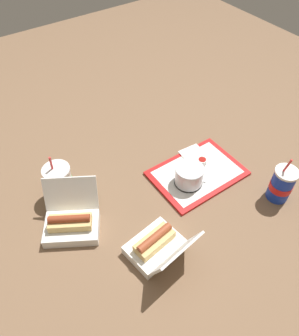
{
  "coord_description": "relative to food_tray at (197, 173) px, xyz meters",
  "views": [
    {
      "loc": [
        0.46,
        0.74,
        1.03
      ],
      "look_at": [
        -0.05,
        0.0,
        0.05
      ],
      "focal_mm": 35.0,
      "sensor_mm": 36.0,
      "label": 1
    }
  ],
  "objects": [
    {
      "name": "plastic_fork",
      "position": [
        -0.04,
        0.04,
        0.01
      ],
      "size": [
        0.11,
        0.05,
        0.0
      ],
      "primitive_type": "cube",
      "rotation": [
        0.0,
        0.0,
        0.32
      ],
      "color": "white",
      "rests_on": "food_tray"
    },
    {
      "name": "food_tray",
      "position": [
        0.0,
        0.0,
        0.0
      ],
      "size": [
        0.37,
        0.26,
        0.01
      ],
      "color": "red",
      "rests_on": "ground_plane"
    },
    {
      "name": "ketchup_cup",
      "position": [
        -0.05,
        -0.03,
        0.02
      ],
      "size": [
        0.04,
        0.04,
        0.02
      ],
      "color": "white",
      "rests_on": "food_tray"
    },
    {
      "name": "soda_cup_back",
      "position": [
        -0.18,
        0.27,
        0.07
      ],
      "size": [
        0.09,
        0.09,
        0.21
      ],
      "color": "#1938B7",
      "rests_on": "ground_plane"
    },
    {
      "name": "soda_cup_front",
      "position": [
        0.51,
        -0.22,
        0.07
      ],
      "size": [
        0.1,
        0.1,
        0.21
      ],
      "color": "white",
      "rests_on": "ground_plane"
    },
    {
      "name": "clamshell_hotdog_right",
      "position": [
        0.54,
        -0.06,
        0.03
      ],
      "size": [
        0.26,
        0.26,
        0.16
      ],
      "color": "white",
      "rests_on": "ground_plane"
    },
    {
      "name": "clamshell_hotdog_front",
      "position": [
        0.35,
        0.2,
        0.03
      ],
      "size": [
        0.21,
        0.22,
        0.16
      ],
      "color": "white",
      "rests_on": "ground_plane"
    },
    {
      "name": "ground_plane",
      "position": [
        0.22,
        -0.11,
        -0.01
      ],
      "size": [
        3.2,
        3.2,
        0.0
      ],
      "primitive_type": "plane",
      "color": "brown"
    },
    {
      "name": "napkin_stack",
      "position": [
        -0.05,
        -0.09,
        0.01
      ],
      "size": [
        0.11,
        0.11,
        0.0
      ],
      "primitive_type": "cube",
      "rotation": [
        0.0,
        0.0,
        -0.07
      ],
      "color": "white",
      "rests_on": "food_tray"
    },
    {
      "name": "cake_container",
      "position": [
        0.07,
        0.02,
        0.05
      ],
      "size": [
        0.11,
        0.11,
        0.08
      ],
      "color": "black",
      "rests_on": "food_tray"
    }
  ]
}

